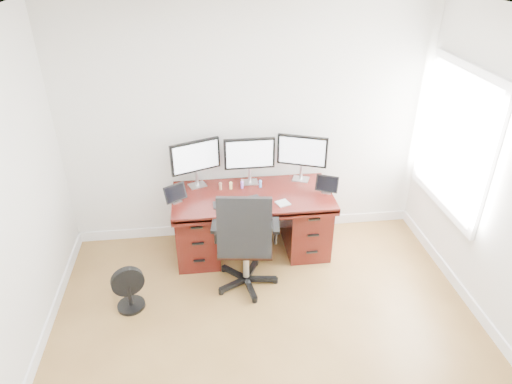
{
  "coord_description": "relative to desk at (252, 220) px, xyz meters",
  "views": [
    {
      "loc": [
        -0.48,
        -2.37,
        3.18
      ],
      "look_at": [
        0.0,
        1.5,
        0.95
      ],
      "focal_mm": 32.0,
      "sensor_mm": 36.0,
      "label": 1
    }
  ],
  "objects": [
    {
      "name": "back_wall",
      "position": [
        0.0,
        0.42,
        0.95
      ],
      "size": [
        4.0,
        0.1,
        2.7
      ],
      "primitive_type": "cube",
      "color": "white",
      "rests_on": "ground"
    },
    {
      "name": "desk",
      "position": [
        0.0,
        0.0,
        0.0
      ],
      "size": [
        1.7,
        0.8,
        0.75
      ],
      "color": "#42110D",
      "rests_on": "ground"
    },
    {
      "name": "office_chair",
      "position": [
        -0.14,
        -0.61,
        -0.02
      ],
      "size": [
        0.69,
        0.69,
        1.15
      ],
      "rotation": [
        0.0,
        0.0,
        -0.14
      ],
      "color": "black",
      "rests_on": "ground"
    },
    {
      "name": "floor_fan",
      "position": [
        -1.28,
        -0.77,
        -0.18
      ],
      "size": [
        0.32,
        0.27,
        0.46
      ],
      "rotation": [
        0.0,
        0.0,
        0.31
      ],
      "color": "black",
      "rests_on": "ground"
    },
    {
      "name": "monitor_left",
      "position": [
        -0.58,
        0.24,
        0.68
      ],
      "size": [
        0.53,
        0.23,
        0.53
      ],
      "rotation": [
        0.0,
        0.0,
        0.37
      ],
      "color": "silver",
      "rests_on": "desk"
    },
    {
      "name": "monitor_center",
      "position": [
        0.0,
        0.24,
        0.68
      ],
      "size": [
        0.55,
        0.14,
        0.53
      ],
      "rotation": [
        0.0,
        0.0,
        0.01
      ],
      "color": "silver",
      "rests_on": "desk"
    },
    {
      "name": "monitor_right",
      "position": [
        0.58,
        0.24,
        0.68
      ],
      "size": [
        0.52,
        0.24,
        0.53
      ],
      "rotation": [
        0.0,
        0.0,
        -0.38
      ],
      "color": "silver",
      "rests_on": "desk"
    },
    {
      "name": "tablet_left",
      "position": [
        -0.8,
        -0.08,
        0.43
      ],
      "size": [
        0.24,
        0.18,
        0.19
      ],
      "rotation": [
        0.0,
        0.0,
        0.55
      ],
      "color": "silver",
      "rests_on": "desk"
    },
    {
      "name": "tablet_right",
      "position": [
        0.79,
        -0.08,
        0.43
      ],
      "size": [
        0.25,
        0.16,
        0.19
      ],
      "rotation": [
        0.0,
        0.0,
        -0.44
      ],
      "color": "silver",
      "rests_on": "desk"
    },
    {
      "name": "keyboard",
      "position": [
        -0.0,
        -0.24,
        0.36
      ],
      "size": [
        0.26,
        0.14,
        0.01
      ],
      "primitive_type": "cube",
      "rotation": [
        0.0,
        0.0,
        -0.13
      ],
      "color": "white",
      "rests_on": "desk"
    },
    {
      "name": "trackpad",
      "position": [
        0.29,
        -0.25,
        0.35
      ],
      "size": [
        0.16,
        0.16,
        0.01
      ],
      "primitive_type": "cube",
      "rotation": [
        0.0,
        0.0,
        0.35
      ],
      "color": "#B9BCC1",
      "rests_on": "desk"
    },
    {
      "name": "drawing_tablet",
      "position": [
        -0.31,
        -0.21,
        0.35
      ],
      "size": [
        0.23,
        0.15,
        0.01
      ],
      "primitive_type": "cube",
      "rotation": [
        0.0,
        0.0,
        0.04
      ],
      "color": "black",
      "rests_on": "desk"
    },
    {
      "name": "phone",
      "position": [
        0.0,
        -0.09,
        0.35
      ],
      "size": [
        0.13,
        0.09,
        0.01
      ],
      "primitive_type": "cube",
      "rotation": [
        0.0,
        0.0,
        0.28
      ],
      "color": "black",
      "rests_on": "desk"
    },
    {
      "name": "figurine_brown",
      "position": [
        -0.33,
        0.12,
        0.4
      ],
      "size": [
        0.04,
        0.04,
        0.09
      ],
      "color": "#986C4F",
      "rests_on": "desk"
    },
    {
      "name": "figurine_yellow",
      "position": [
        -0.22,
        0.12,
        0.4
      ],
      "size": [
        0.04,
        0.04,
        0.09
      ],
      "color": "#DDC970",
      "rests_on": "desk"
    },
    {
      "name": "figurine_purple",
      "position": [
        -0.1,
        0.12,
        0.4
      ],
      "size": [
        0.04,
        0.04,
        0.09
      ],
      "color": "#A264DC",
      "rests_on": "desk"
    },
    {
      "name": "figurine_blue",
      "position": [
        0.1,
        0.12,
        0.4
      ],
      "size": [
        0.04,
        0.04,
        0.09
      ],
      "color": "#689CF3",
      "rests_on": "desk"
    }
  ]
}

